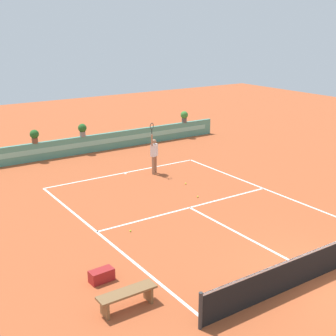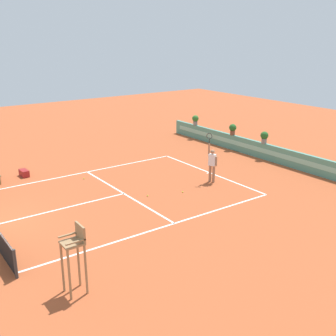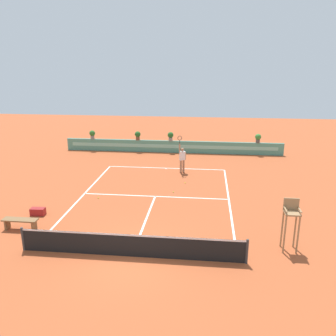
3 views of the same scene
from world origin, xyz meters
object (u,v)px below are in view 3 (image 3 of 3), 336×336
(bench_courtside, at_px, (20,222))
(tennis_ball_mid_court, at_px, (98,198))
(tennis_ball_by_sideline, at_px, (185,183))
(potted_plant_far_right, at_px, (258,138))
(umpire_chair, at_px, (291,219))
(tennis_player, at_px, (182,158))
(gear_bag, at_px, (38,211))
(potted_plant_far_left, at_px, (92,134))
(tennis_ball_near_baseline, at_px, (173,192))
(potted_plant_left, at_px, (138,135))
(potted_plant_centre, at_px, (171,136))

(bench_courtside, xyz_separation_m, tennis_ball_mid_court, (2.36, 4.02, -0.34))
(tennis_ball_by_sideline, bearing_deg, potted_plant_far_right, 54.74)
(umpire_chair, height_order, tennis_ball_by_sideline, umpire_chair)
(umpire_chair, height_order, tennis_player, tennis_player)
(gear_bag, distance_m, potted_plant_far_left, 13.21)
(tennis_ball_near_baseline, bearing_deg, tennis_ball_mid_court, -161.11)
(tennis_ball_near_baseline, xyz_separation_m, potted_plant_far_left, (-7.77, 9.25, 1.38))
(potted_plant_left, distance_m, potted_plant_far_right, 9.82)
(tennis_ball_by_sideline, distance_m, potted_plant_far_left, 11.37)
(tennis_ball_near_baseline, height_order, potted_plant_far_left, potted_plant_far_left)
(bench_courtside, xyz_separation_m, tennis_ball_by_sideline, (7.01, 7.08, -0.34))
(tennis_ball_near_baseline, height_order, potted_plant_left, potted_plant_left)
(tennis_ball_near_baseline, distance_m, potted_plant_far_right, 11.08)
(gear_bag, distance_m, potted_plant_centre, 14.15)
(bench_courtside, distance_m, potted_plant_left, 14.92)
(tennis_ball_mid_court, bearing_deg, potted_plant_far_left, 109.18)
(tennis_ball_near_baseline, xyz_separation_m, potted_plant_centre, (-1.13, 9.25, 1.38))
(tennis_ball_mid_court, relative_size, potted_plant_left, 0.09)
(tennis_ball_by_sideline, height_order, potted_plant_left, potted_plant_left)
(bench_courtside, bearing_deg, tennis_ball_mid_court, 59.58)
(gear_bag, bearing_deg, tennis_ball_mid_court, 46.43)
(bench_courtside, relative_size, potted_plant_left, 2.21)
(tennis_player, distance_m, tennis_ball_mid_court, 6.84)
(bench_courtside, height_order, gear_bag, bench_courtside)
(potted_plant_far_left, bearing_deg, bench_courtside, -84.78)
(bench_courtside, height_order, tennis_player, tennis_player)
(tennis_ball_mid_court, relative_size, potted_plant_far_right, 0.09)
(gear_bag, distance_m, potted_plant_left, 13.38)
(tennis_ball_by_sideline, relative_size, potted_plant_far_left, 0.09)
(tennis_ball_mid_court, relative_size, tennis_ball_by_sideline, 1.00)
(tennis_ball_near_baseline, bearing_deg, potted_plant_centre, 96.95)
(tennis_ball_by_sideline, xyz_separation_m, potted_plant_left, (-4.45, 7.59, 1.38))
(umpire_chair, xyz_separation_m, potted_plant_far_right, (0.71, 15.13, 0.07))
(tennis_player, height_order, potted_plant_left, tennis_player)
(gear_bag, bearing_deg, tennis_ball_near_baseline, 30.95)
(umpire_chair, bearing_deg, potted_plant_far_right, 87.32)
(potted_plant_far_right, bearing_deg, umpire_chair, -92.68)
(tennis_player, height_order, tennis_ball_mid_court, tennis_player)
(umpire_chair, bearing_deg, potted_plant_centre, 112.81)
(bench_courtside, xyz_separation_m, potted_plant_far_right, (12.37, 14.67, 1.04))
(potted_plant_far_left, bearing_deg, tennis_ball_by_sideline, -42.29)
(potted_plant_left, bearing_deg, gear_bag, -100.87)
(umpire_chair, relative_size, potted_plant_far_right, 2.96)
(umpire_chair, distance_m, tennis_ball_near_baseline, 7.98)
(tennis_ball_near_baseline, height_order, potted_plant_far_right, potted_plant_far_right)
(tennis_ball_by_sideline, distance_m, potted_plant_centre, 7.90)
(umpire_chair, distance_m, potted_plant_far_left, 19.95)
(tennis_ball_near_baseline, xyz_separation_m, tennis_ball_by_sideline, (0.58, 1.66, 0.00))
(umpire_chair, bearing_deg, potted_plant_far_left, 130.68)
(bench_courtside, relative_size, tennis_player, 0.62)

